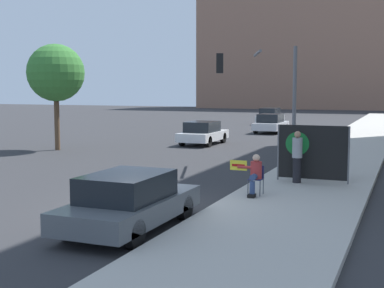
{
  "coord_description": "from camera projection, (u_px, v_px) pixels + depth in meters",
  "views": [
    {
      "loc": [
        6.65,
        -12.83,
        3.33
      ],
      "look_at": [
        -0.08,
        3.6,
        1.49
      ],
      "focal_mm": 50.0,
      "sensor_mm": 36.0,
      "label": 1
    }
  ],
  "objects": [
    {
      "name": "ground_plane",
      "position": [
        145.0,
        211.0,
        14.66
      ],
      "size": [
        160.0,
        160.0,
        0.0
      ],
      "primitive_type": "plane",
      "color": "#303033"
    },
    {
      "name": "sidewalk_curb",
      "position": [
        345.0,
        153.0,
        27.09
      ],
      "size": [
        3.91,
        90.0,
        0.16
      ],
      "primitive_type": "cube",
      "color": "#B7B2A8",
      "rests_on": "ground_plane"
    },
    {
      "name": "car_on_road_midblock",
      "position": [
        271.0,
        123.0,
        40.52
      ],
      "size": [
        1.89,
        4.21,
        1.45
      ],
      "color": "silver",
      "rests_on": "ground_plane"
    },
    {
      "name": "jogger_on_sidewalk",
      "position": [
        297.0,
        156.0,
        18.05
      ],
      "size": [
        0.34,
        0.34,
        1.76
      ],
      "rotation": [
        0.0,
        0.0,
        2.55
      ],
      "color": "black",
      "rests_on": "sidewalk_curb"
    },
    {
      "name": "pedestrian_behind",
      "position": [
        307.0,
        152.0,
        19.12
      ],
      "size": [
        0.34,
        0.34,
        1.78
      ],
      "rotation": [
        0.0,
        0.0,
        0.85
      ],
      "color": "#334775",
      "rests_on": "sidewalk_curb"
    },
    {
      "name": "parked_car_curbside",
      "position": [
        129.0,
        201.0,
        12.58
      ],
      "size": [
        1.85,
        4.31,
        1.37
      ],
      "color": "#565B60",
      "rests_on": "ground_plane"
    },
    {
      "name": "car_on_road_distant",
      "position": [
        270.0,
        116.0,
        50.47
      ],
      "size": [
        1.72,
        4.64,
        1.53
      ],
      "color": "white",
      "rests_on": "ground_plane"
    },
    {
      "name": "traffic_light_pole",
      "position": [
        264.0,
        83.0,
        22.89
      ],
      "size": [
        3.29,
        3.06,
        4.98
      ],
      "color": "slate",
      "rests_on": "sidewalk_curb"
    },
    {
      "name": "seated_protester",
      "position": [
        255.0,
        173.0,
        15.95
      ],
      "size": [
        1.0,
        0.77,
        1.23
      ],
      "rotation": [
        0.0,
        0.0,
        0.24
      ],
      "color": "#474C56",
      "rests_on": "sidewalk_curb"
    },
    {
      "name": "car_on_road_nearest",
      "position": [
        203.0,
        133.0,
        32.01
      ],
      "size": [
        1.87,
        4.15,
        1.39
      ],
      "color": "white",
      "rests_on": "ground_plane"
    },
    {
      "name": "protest_banner",
      "position": [
        312.0,
        152.0,
        18.2
      ],
      "size": [
        2.44,
        0.06,
        1.94
      ],
      "color": "slate",
      "rests_on": "sidewalk_curb"
    },
    {
      "name": "street_tree_near_curb",
      "position": [
        56.0,
        73.0,
        28.77
      ],
      "size": [
        3.09,
        3.09,
        5.74
      ],
      "color": "brown",
      "rests_on": "ground_plane"
    },
    {
      "name": "building_backdrop_far",
      "position": [
        357.0,
        39.0,
        87.47
      ],
      "size": [
        52.0,
        12.0,
        22.84
      ],
      "color": "#936B56",
      "rests_on": "ground_plane"
    }
  ]
}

